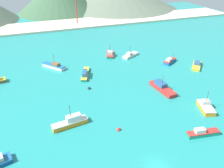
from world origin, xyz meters
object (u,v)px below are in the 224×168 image
Objects in this scene: fishing_boat_0 at (206,107)px; fishing_boat_3 at (162,87)px; fishing_boat_12 at (197,65)px; fishing_boat_11 at (71,122)px; radio_tower at (76,1)px; fishing_boat_6 at (202,133)px; fishing_boat_10 at (170,61)px; buoy_1 at (89,88)px; fishing_boat_5 at (54,66)px; fishing_boat_8 at (85,74)px; fishing_boat_1 at (130,55)px; buoy_0 at (119,130)px; fishing_boat_2 at (110,54)px.

fishing_boat_0 is 0.68× the size of fishing_boat_3.
fishing_boat_11 is at bearing -160.71° from fishing_boat_12.
fishing_boat_12 is at bearing -69.93° from radio_tower.
fishing_boat_11 is 1.10× the size of fishing_boat_12.
fishing_boat_3 is 23.17m from fishing_boat_6.
fishing_boat_0 is 1.04× the size of fishing_boat_10.
fishing_boat_3 is at bearing -22.09° from buoy_1.
fishing_boat_5 is at bearing 160.60° from fishing_boat_12.
fishing_boat_6 is 7.91× the size of buoy_1.
buoy_1 is at bearing -97.24° from fishing_boat_8.
fishing_boat_12 is (20.39, -19.36, -0.04)m from fishing_boat_1.
radio_tower is (23.95, 62.97, 13.87)m from fishing_boat_5.
fishing_boat_11 is (-38.01, 6.37, 0.16)m from fishing_boat_0.
fishing_boat_3 reaches higher than buoy_0.
fishing_boat_11 is at bearing -121.74° from fishing_boat_2.
fishing_boat_1 is 17.37m from fishing_boat_10.
fishing_boat_0 is 43.06m from fishing_boat_8.
fishing_boat_5 is at bearing 118.28° from fishing_boat_6.
radio_tower reaches higher than fishing_boat_1.
fishing_boat_6 is (3.37, -57.71, -0.08)m from fishing_boat_2.
fishing_boat_5 reaches higher than fishing_boat_2.
fishing_boat_3 is 1.17× the size of fishing_boat_11.
fishing_boat_8 is at bearing 114.04° from fishing_boat_6.
fishing_boat_0 is at bearing -67.59° from fishing_boat_3.
fishing_boat_0 is 50.29m from fishing_boat_2.
fishing_boat_2 is 57.80m from fishing_boat_6.
fishing_boat_0 is 0.68× the size of fishing_boat_8.
radio_tower is (-4.74, 116.31, 13.95)m from fishing_boat_6.
fishing_boat_10 is (20.62, -16.10, -0.01)m from fishing_boat_2.
fishing_boat_3 is at bearing -80.48° from fishing_boat_2.
radio_tower reaches higher than fishing_boat_3.
fishing_boat_11 is (-29.69, 15.16, 0.34)m from fishing_boat_6.
fishing_boat_0 is 34.01m from fishing_boat_10.
fishing_boat_1 is 8.48× the size of buoy_0.
fishing_boat_1 reaches higher than buoy_0.
radio_tower reaches higher than fishing_boat_8.
fishing_boat_1 is 0.99× the size of fishing_boat_2.
fishing_boat_6 is at bearing -61.72° from fishing_boat_5.
fishing_boat_3 is 24.34m from buoy_1.
fishing_boat_3 is at bearing 83.95° from fishing_boat_6.
radio_tower reaches higher than buoy_0.
fishing_boat_11 reaches higher than fishing_boat_10.
fishing_boat_1 is 1.00× the size of fishing_boat_12.
fishing_boat_6 is at bearing -126.24° from fishing_boat_12.
fishing_boat_0 is at bearing -50.28° from fishing_boat_5.
radio_tower is at bearing 82.58° from buoy_0.
fishing_boat_12 is (22.75, 11.32, -0.27)m from fishing_boat_3.
radio_tower is (-29.93, 81.95, 14.05)m from fishing_boat_12.
radio_tower reaches higher than fishing_boat_11.
fishing_boat_2 is 51.02m from buoy_0.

